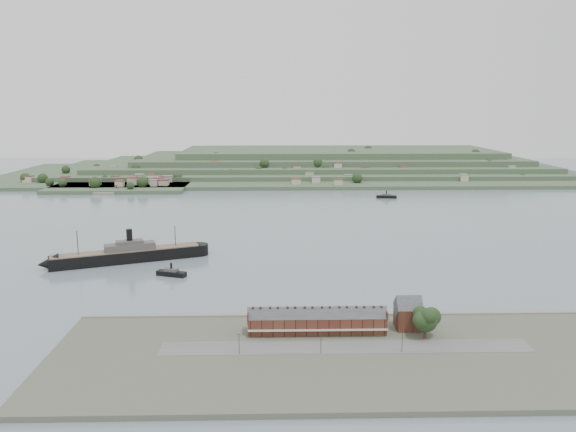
{
  "coord_description": "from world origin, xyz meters",
  "views": [
    {
      "loc": [
        -26.76,
        -379.43,
        91.42
      ],
      "look_at": [
        -16.84,
        30.0,
        10.83
      ],
      "focal_mm": 35.0,
      "sensor_mm": 36.0,
      "label": 1
    }
  ],
  "objects_px": {
    "fig_tree": "(427,319)",
    "tugboat": "(171,273)",
    "gabled_building": "(408,314)",
    "steamship": "(123,255)",
    "terrace_row": "(317,321)"
  },
  "relations": [
    {
      "from": "steamship",
      "to": "tugboat",
      "type": "distance_m",
      "value": 44.04
    },
    {
      "from": "terrace_row",
      "to": "fig_tree",
      "type": "relative_size",
      "value": 4.23
    },
    {
      "from": "tugboat",
      "to": "fig_tree",
      "type": "height_order",
      "value": "fig_tree"
    },
    {
      "from": "steamship",
      "to": "terrace_row",
      "type": "bearing_deg",
      "value": -46.56
    },
    {
      "from": "steamship",
      "to": "fig_tree",
      "type": "bearing_deg",
      "value": -38.68
    },
    {
      "from": "tugboat",
      "to": "fig_tree",
      "type": "distance_m",
      "value": 147.33
    },
    {
      "from": "tugboat",
      "to": "gabled_building",
      "type": "bearing_deg",
      "value": -35.99
    },
    {
      "from": "fig_tree",
      "to": "tugboat",
      "type": "bearing_deg",
      "value": 141.77
    },
    {
      "from": "tugboat",
      "to": "fig_tree",
      "type": "xyz_separation_m",
      "value": [
        115.55,
        -91.03,
        8.19
      ]
    },
    {
      "from": "steamship",
      "to": "fig_tree",
      "type": "distance_m",
      "value": 191.13
    },
    {
      "from": "gabled_building",
      "to": "fig_tree",
      "type": "relative_size",
      "value": 1.07
    },
    {
      "from": "gabled_building",
      "to": "fig_tree",
      "type": "distance_m",
      "value": 11.66
    },
    {
      "from": "gabled_building",
      "to": "tugboat",
      "type": "bearing_deg",
      "value": 144.01
    },
    {
      "from": "terrace_row",
      "to": "gabled_building",
      "type": "relative_size",
      "value": 3.95
    },
    {
      "from": "terrace_row",
      "to": "steamship",
      "type": "height_order",
      "value": "steamship"
    }
  ]
}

